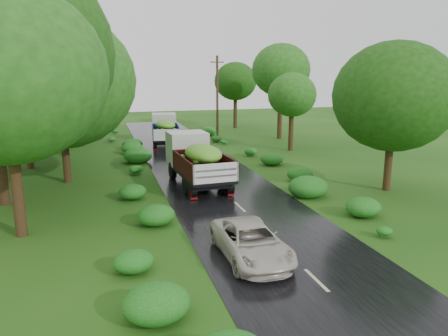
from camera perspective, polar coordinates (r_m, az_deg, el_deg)
name	(u,v)px	position (r m, az deg, el deg)	size (l,w,h in m)	color
ground	(316,281)	(14.82, 11.97, -14.18)	(120.00, 120.00, 0.00)	#15410E
road	(261,228)	(18.98, 4.90, -7.75)	(6.50, 80.00, 0.02)	black
road_lines	(253,220)	(19.86, 3.87, -6.76)	(0.12, 69.60, 0.00)	#BFB78C
truck_near	(196,158)	(25.54, -3.65, 1.35)	(2.78, 6.90, 2.84)	black
truck_far	(165,128)	(39.58, -7.73, 5.15)	(2.87, 6.49, 2.64)	black
car	(251,242)	(15.80, 3.56, -9.61)	(2.06, 4.47, 1.24)	beige
utility_pole	(217,98)	(41.08, -0.88, 9.14)	(1.36, 0.44, 7.90)	#382616
trees_left	(36,69)	(32.45, -23.40, 11.78)	(7.26, 32.78, 9.60)	black
trees_right	(294,84)	(37.26, 9.18, 10.73)	(5.07, 31.32, 8.10)	black
shrubs	(210,173)	(27.12, -1.83, -0.68)	(11.90, 44.00, 0.70)	#155714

